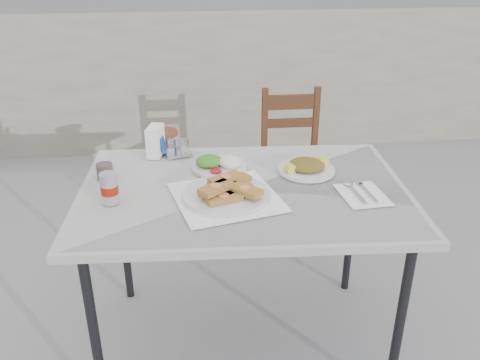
{
  "coord_description": "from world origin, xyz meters",
  "views": [
    {
      "loc": [
        -0.33,
        -1.97,
        1.79
      ],
      "look_at": [
        -0.1,
        -0.03,
        0.85
      ],
      "focal_mm": 38.0,
      "sensor_mm": 36.0,
      "label": 1
    }
  ],
  "objects": [
    {
      "name": "condiment_caddy",
      "position": [
        -0.37,
        0.3,
        0.86
      ],
      "size": [
        0.14,
        0.13,
        0.09
      ],
      "rotation": [
        0.0,
        0.0,
        0.28
      ],
      "color": "#B9B9C0",
      "rests_on": "cafe_table"
    },
    {
      "name": "cutlery_napkin",
      "position": [
        0.38,
        -0.19,
        0.84
      ],
      "size": [
        0.19,
        0.24,
        0.02
      ],
      "rotation": [
        0.0,
        0.0,
        0.08
      ],
      "color": "white",
      "rests_on": "cafe_table"
    },
    {
      "name": "back_wall",
      "position": [
        0.0,
        2.5,
        0.6
      ],
      "size": [
        6.0,
        0.25,
        1.2
      ],
      "primitive_type": "cube",
      "color": "#A19986",
      "rests_on": "ground"
    },
    {
      "name": "terracotta_urn",
      "position": [
        -0.47,
        1.18,
        0.3
      ],
      "size": [
        0.37,
        0.37,
        0.64
      ],
      "color": "brown",
      "rests_on": "ground"
    },
    {
      "name": "salad_rice_plate",
      "position": [
        -0.18,
        0.12,
        0.86
      ],
      "size": [
        0.25,
        0.25,
        0.06
      ],
      "color": "silver",
      "rests_on": "cafe_table"
    },
    {
      "name": "soda_can",
      "position": [
        -0.63,
        -0.16,
        0.9
      ],
      "size": [
        0.07,
        0.07,
        0.13
      ],
      "color": "silver",
      "rests_on": "cafe_table"
    },
    {
      "name": "cafe_table",
      "position": [
        -0.09,
        -0.08,
        0.78
      ],
      "size": [
        1.42,
        1.0,
        0.84
      ],
      "rotation": [
        0.0,
        0.0,
        -0.06
      ],
      "color": "black",
      "rests_on": "ground"
    },
    {
      "name": "chair",
      "position": [
        0.37,
        1.03,
        0.47
      ],
      "size": [
        0.41,
        0.41,
        0.91
      ],
      "rotation": [
        0.0,
        0.0,
        -0.01
      ],
      "color": "#3B1D10",
      "rests_on": "ground"
    },
    {
      "name": "ground",
      "position": [
        0.0,
        0.0,
        0.0
      ],
      "size": [
        80.0,
        80.0,
        0.0
      ],
      "primitive_type": "plane",
      "color": "slate",
      "rests_on": "ground"
    },
    {
      "name": "pide_plate",
      "position": [
        -0.17,
        -0.17,
        0.87
      ],
      "size": [
        0.48,
        0.48,
        0.08
      ],
      "rotation": [
        0.0,
        0.0,
        0.23
      ],
      "color": "white",
      "rests_on": "cafe_table"
    },
    {
      "name": "cola_glass",
      "position": [
        -0.68,
        0.07,
        0.88
      ],
      "size": [
        0.08,
        0.08,
        0.11
      ],
      "color": "white",
      "rests_on": "cafe_table"
    },
    {
      "name": "salad_chopped_plate",
      "position": [
        0.21,
        0.05,
        0.86
      ],
      "size": [
        0.25,
        0.25,
        0.05
      ],
      "color": "silver",
      "rests_on": "cafe_table"
    },
    {
      "name": "napkin_holder",
      "position": [
        -0.47,
        0.31,
        0.91
      ],
      "size": [
        0.1,
        0.13,
        0.14
      ],
      "rotation": [
        0.0,
        0.0,
        -0.25
      ],
      "color": "white",
      "rests_on": "cafe_table"
    }
  ]
}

